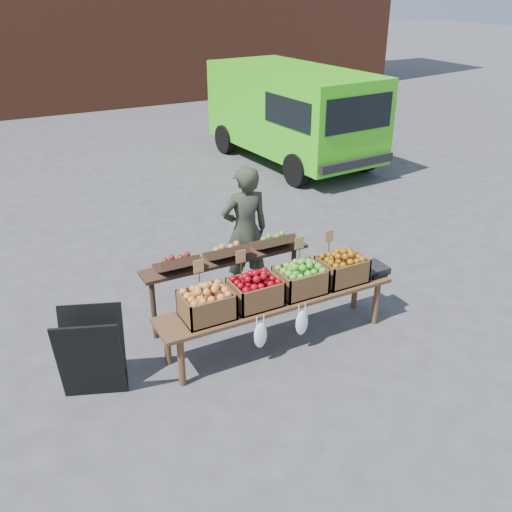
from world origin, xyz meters
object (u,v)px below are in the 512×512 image
back_table (227,279)px  crate_russet_pears (255,292)px  display_bench (277,320)px  weighing_scale (371,269)px  vendor (245,231)px  chalkboard_sign (92,355)px  crate_golden_apples (207,305)px  crate_red_apples (300,280)px  delivery_van (292,117)px  crate_green_apples (342,269)px

back_table → crate_russet_pears: back_table is taller
back_table → display_bench: back_table is taller
crate_russet_pears → weighing_scale: 1.53m
vendor → crate_russet_pears: 1.32m
chalkboard_sign → crate_russet_pears: (1.71, -0.07, 0.26)m
crate_golden_apples → crate_russet_pears: size_ratio=1.00×
crate_red_apples → weighing_scale: size_ratio=1.47×
delivery_van → vendor: 5.80m
chalkboard_sign → crate_green_apples: bearing=19.5°
vendor → weighing_scale: bearing=135.8°
chalkboard_sign → crate_red_apples: (2.26, -0.07, 0.26)m
vendor → crate_green_apples: (0.60, -1.21, -0.12)m
crate_russet_pears → crate_green_apples: (1.10, 0.00, 0.00)m
vendor → crate_green_apples: 1.36m
crate_golden_apples → back_table: bearing=51.9°
vendor → chalkboard_sign: bearing=32.9°
chalkboard_sign → weighing_scale: bearing=19.7°
crate_red_apples → chalkboard_sign: bearing=178.1°
chalkboard_sign → weighing_scale: chalkboard_sign is taller
chalkboard_sign → crate_green_apples: 2.82m
display_bench → crate_red_apples: (0.28, 0.00, 0.42)m
crate_golden_apples → crate_russet_pears: same height
crate_red_apples → delivery_van: bearing=59.5°
vendor → crate_golden_apples: bearing=54.7°
vendor → back_table: 0.76m
chalkboard_sign → back_table: back_table is taller
crate_golden_apples → crate_green_apples: size_ratio=1.00×
chalkboard_sign → delivery_van: bearing=66.4°
chalkboard_sign → crate_green_apples: size_ratio=1.82×
crate_russet_pears → display_bench: bearing=0.0°
chalkboard_sign → display_bench: chalkboard_sign is taller
crate_green_apples → weighing_scale: bearing=0.0°
crate_golden_apples → crate_red_apples: (1.10, 0.00, 0.00)m
vendor → crate_green_apples: size_ratio=3.34×
crate_golden_apples → weighing_scale: crate_golden_apples is taller
chalkboard_sign → crate_red_apples: bearing=19.2°
crate_russet_pears → crate_golden_apples: bearing=180.0°
chalkboard_sign → back_table: 1.84m
display_bench → weighing_scale: 1.29m
crate_russet_pears → crate_green_apples: size_ratio=1.00×
crate_russet_pears → crate_red_apples: 0.55m
crate_russet_pears → vendor: bearing=67.5°
vendor → crate_golden_apples: (-1.05, -1.21, -0.12)m
crate_green_apples → delivery_van: bearing=63.7°
display_bench → back_table: bearing=109.9°
display_bench → weighing_scale: size_ratio=7.94×
crate_green_apples → crate_russet_pears: bearing=180.0°
back_table → display_bench: (0.26, -0.72, -0.24)m
crate_russet_pears → weighing_scale: size_ratio=1.47×
vendor → weighing_scale: size_ratio=4.90×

